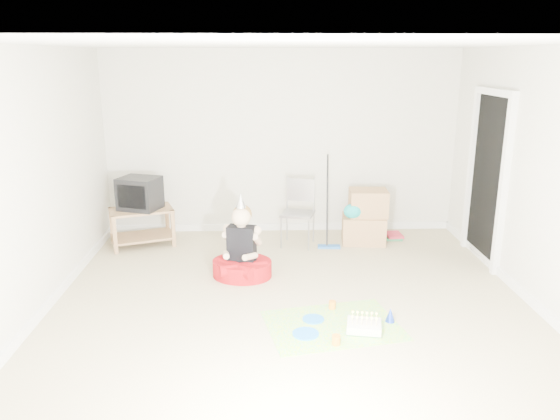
{
  "coord_description": "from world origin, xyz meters",
  "views": [
    {
      "loc": [
        -0.3,
        -5.24,
        2.5
      ],
      "look_at": [
        -0.1,
        0.4,
        0.9
      ],
      "focal_mm": 35.0,
      "sensor_mm": 36.0,
      "label": 1
    }
  ],
  "objects_px": {
    "crt_tv": "(140,193)",
    "folding_chair": "(298,214)",
    "seated_woman": "(242,258)",
    "tv_stand": "(142,224)",
    "birthday_cake": "(364,327)",
    "cardboard_boxes": "(365,218)"
  },
  "relations": [
    {
      "from": "crt_tv",
      "to": "folding_chair",
      "type": "distance_m",
      "value": 2.13
    },
    {
      "from": "folding_chair",
      "to": "seated_woman",
      "type": "relative_size",
      "value": 0.92
    },
    {
      "from": "tv_stand",
      "to": "seated_woman",
      "type": "bearing_deg",
      "value": -39.63
    },
    {
      "from": "seated_woman",
      "to": "birthday_cake",
      "type": "relative_size",
      "value": 2.8
    },
    {
      "from": "crt_tv",
      "to": "folding_chair",
      "type": "xyz_separation_m",
      "value": [
        2.11,
        -0.08,
        -0.28
      ]
    },
    {
      "from": "cardboard_boxes",
      "to": "birthday_cake",
      "type": "relative_size",
      "value": 2.06
    },
    {
      "from": "crt_tv",
      "to": "birthday_cake",
      "type": "xyz_separation_m",
      "value": [
        2.58,
        -2.54,
        -0.68
      ]
    },
    {
      "from": "cardboard_boxes",
      "to": "seated_woman",
      "type": "height_order",
      "value": "seated_woman"
    },
    {
      "from": "cardboard_boxes",
      "to": "birthday_cake",
      "type": "height_order",
      "value": "cardboard_boxes"
    },
    {
      "from": "tv_stand",
      "to": "crt_tv",
      "type": "xyz_separation_m",
      "value": [
        0.0,
        0.0,
        0.43
      ]
    },
    {
      "from": "cardboard_boxes",
      "to": "birthday_cake",
      "type": "distance_m",
      "value": 2.6
    },
    {
      "from": "crt_tv",
      "to": "cardboard_boxes",
      "type": "bearing_deg",
      "value": 19.2
    },
    {
      "from": "folding_chair",
      "to": "cardboard_boxes",
      "type": "distance_m",
      "value": 0.94
    },
    {
      "from": "tv_stand",
      "to": "birthday_cake",
      "type": "height_order",
      "value": "tv_stand"
    },
    {
      "from": "crt_tv",
      "to": "cardboard_boxes",
      "type": "xyz_separation_m",
      "value": [
        3.05,
        0.01,
        -0.37
      ]
    },
    {
      "from": "tv_stand",
      "to": "cardboard_boxes",
      "type": "height_order",
      "value": "cardboard_boxes"
    },
    {
      "from": "crt_tv",
      "to": "folding_chair",
      "type": "height_order",
      "value": "crt_tv"
    },
    {
      "from": "folding_chair",
      "to": "seated_woman",
      "type": "height_order",
      "value": "seated_woman"
    },
    {
      "from": "tv_stand",
      "to": "birthday_cake",
      "type": "distance_m",
      "value": 3.62
    },
    {
      "from": "folding_chair",
      "to": "birthday_cake",
      "type": "distance_m",
      "value": 2.53
    },
    {
      "from": "folding_chair",
      "to": "birthday_cake",
      "type": "relative_size",
      "value": 2.56
    },
    {
      "from": "crt_tv",
      "to": "seated_woman",
      "type": "xyz_separation_m",
      "value": [
        1.39,
        -1.15,
        -0.51
      ]
    }
  ]
}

